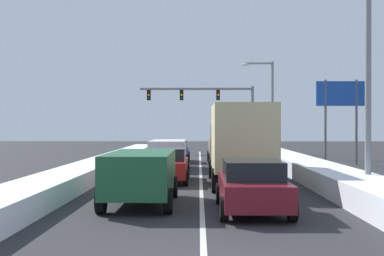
% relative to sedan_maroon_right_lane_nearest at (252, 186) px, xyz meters
% --- Properties ---
extents(ground_plane, '(120.00, 120.00, 0.00)m').
position_rel_sedan_maroon_right_lane_nearest_xyz_m(ground_plane, '(-1.46, 9.44, -0.76)').
color(ground_plane, '#28282B').
extents(lane_stripe_between_right_lane_and_center_lane, '(0.14, 43.77, 0.01)m').
position_rel_sedan_maroon_right_lane_nearest_xyz_m(lane_stripe_between_right_lane_and_center_lane, '(-1.46, 13.42, -0.76)').
color(lane_stripe_between_right_lane_and_center_lane, silver).
rests_on(lane_stripe_between_right_lane_and_center_lane, ground).
extents(snow_bank_right_shoulder, '(2.04, 43.77, 0.78)m').
position_rel_sedan_maroon_right_lane_nearest_xyz_m(snow_bank_right_shoulder, '(3.84, 13.42, -0.37)').
color(snow_bank_right_shoulder, white).
rests_on(snow_bank_right_shoulder, ground).
extents(snow_bank_left_shoulder, '(1.84, 43.77, 0.72)m').
position_rel_sedan_maroon_right_lane_nearest_xyz_m(snow_bank_left_shoulder, '(-6.76, 13.42, -0.40)').
color(snow_bank_left_shoulder, white).
rests_on(snow_bank_left_shoulder, ground).
extents(sedan_maroon_right_lane_nearest, '(2.00, 4.50, 1.51)m').
position_rel_sedan_maroon_right_lane_nearest_xyz_m(sedan_maroon_right_lane_nearest, '(0.00, 0.00, 0.00)').
color(sedan_maroon_right_lane_nearest, maroon).
rests_on(sedan_maroon_right_lane_nearest, ground).
extents(box_truck_right_lane_second, '(2.53, 7.20, 3.36)m').
position_rel_sedan_maroon_right_lane_nearest_xyz_m(box_truck_right_lane_second, '(0.19, 6.78, 1.14)').
color(box_truck_right_lane_second, '#38383D').
rests_on(box_truck_right_lane_second, ground).
extents(sedan_gray_right_lane_third, '(2.00, 4.50, 1.51)m').
position_rel_sedan_maroon_right_lane_nearest_xyz_m(sedan_gray_right_lane_third, '(0.40, 14.14, 0.00)').
color(sedan_gray_right_lane_third, slate).
rests_on(sedan_gray_right_lane_third, ground).
extents(suv_tan_right_lane_fourth, '(2.16, 4.90, 1.67)m').
position_rel_sedan_maroon_right_lane_nearest_xyz_m(suv_tan_right_lane_fourth, '(0.12, 20.36, 0.25)').
color(suv_tan_right_lane_fourth, '#937F60').
rests_on(suv_tan_right_lane_fourth, ground).
extents(suv_green_center_lane_nearest, '(2.16, 4.90, 1.67)m').
position_rel_sedan_maroon_right_lane_nearest_xyz_m(suv_green_center_lane_nearest, '(-3.39, 1.34, 0.25)').
color(suv_green_center_lane_nearest, '#1E5633').
rests_on(suv_green_center_lane_nearest, ground).
extents(sedan_red_center_lane_second, '(2.00, 4.50, 1.51)m').
position_rel_sedan_maroon_right_lane_nearest_xyz_m(sedan_red_center_lane_second, '(-3.00, 8.11, 0.00)').
color(sedan_red_center_lane_second, maroon).
rests_on(sedan_red_center_lane_second, ground).
extents(suv_white_center_lane_third, '(2.16, 4.90, 1.67)m').
position_rel_sedan_maroon_right_lane_nearest_xyz_m(suv_white_center_lane_third, '(-3.32, 14.95, 0.25)').
color(suv_white_center_lane_third, silver).
rests_on(suv_white_center_lane_third, ground).
extents(sedan_navy_center_lane_fourth, '(2.00, 4.50, 1.51)m').
position_rel_sedan_maroon_right_lane_nearest_xyz_m(sedan_navy_center_lane_fourth, '(-3.21, 20.82, 0.00)').
color(sedan_navy_center_lane_fourth, navy).
rests_on(sedan_navy_center_lane_fourth, ground).
extents(traffic_light_gantry, '(10.60, 0.47, 6.20)m').
position_rel_sedan_maroon_right_lane_nearest_xyz_m(traffic_light_gantry, '(-0.28, 33.30, 3.96)').
color(traffic_light_gantry, slate).
rests_on(traffic_light_gantry, ground).
extents(street_lamp_right_near, '(2.66, 0.36, 8.79)m').
position_rel_sedan_maroon_right_lane_nearest_xyz_m(street_lamp_right_near, '(4.13, 3.47, 4.45)').
color(street_lamp_right_near, gray).
rests_on(street_lamp_right_near, ground).
extents(street_lamp_right_mid, '(2.66, 0.36, 7.75)m').
position_rel_sedan_maroon_right_lane_nearest_xyz_m(street_lamp_right_mid, '(4.07, 27.35, 3.91)').
color(street_lamp_right_mid, gray).
rests_on(street_lamp_right_mid, ground).
extents(roadside_sign_right, '(3.20, 0.16, 5.50)m').
position_rel_sedan_maroon_right_lane_nearest_xyz_m(roadside_sign_right, '(7.65, 18.68, 3.25)').
color(roadside_sign_right, '#59595B').
rests_on(roadside_sign_right, ground).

